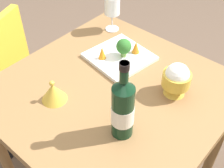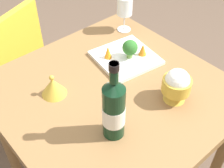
% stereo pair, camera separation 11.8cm
% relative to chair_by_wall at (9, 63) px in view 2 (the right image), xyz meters
% --- Properties ---
extents(dining_table, '(0.87, 0.87, 0.76)m').
position_rel_chair_by_wall_xyz_m(dining_table, '(-0.14, 0.72, 0.14)').
color(dining_table, olive).
rests_on(dining_table, ground_plane).
extents(chair_by_wall, '(0.52, 0.52, 0.85)m').
position_rel_chair_by_wall_xyz_m(chair_by_wall, '(0.00, 0.00, 0.00)').
color(chair_by_wall, gold).
rests_on(chair_by_wall, ground_plane).
extents(wine_bottle, '(0.08, 0.08, 0.31)m').
position_rel_chair_by_wall_xyz_m(wine_bottle, '(-0.00, 0.89, 0.35)').
color(wine_bottle, black).
rests_on(wine_bottle, dining_table).
extents(wine_glass, '(0.08, 0.08, 0.18)m').
position_rel_chair_by_wall_xyz_m(wine_glass, '(-0.48, 0.43, 0.36)').
color(wine_glass, white).
rests_on(wine_glass, dining_table).
extents(rice_bowl, '(0.11, 0.11, 0.14)m').
position_rel_chair_by_wall_xyz_m(rice_bowl, '(-0.29, 0.92, 0.30)').
color(rice_bowl, gold).
rests_on(rice_bowl, dining_table).
extents(rice_bowl_lid, '(0.10, 0.10, 0.09)m').
position_rel_chair_by_wall_xyz_m(rice_bowl_lid, '(0.05, 0.59, 0.27)').
color(rice_bowl_lid, gold).
rests_on(rice_bowl_lid, dining_table).
extents(serving_plate, '(0.28, 0.28, 0.02)m').
position_rel_chair_by_wall_xyz_m(serving_plate, '(-0.32, 0.61, 0.24)').
color(serving_plate, white).
rests_on(serving_plate, dining_table).
extents(broccoli_floret, '(0.07, 0.07, 0.09)m').
position_rel_chair_by_wall_xyz_m(broccoli_floret, '(-0.33, 0.63, 0.29)').
color(broccoli_floret, '#729E4C').
rests_on(broccoli_floret, serving_plate).
extents(carrot_garnish_left, '(0.04, 0.04, 0.06)m').
position_rel_chair_by_wall_xyz_m(carrot_garnish_left, '(-0.38, 0.65, 0.27)').
color(carrot_garnish_left, orange).
rests_on(carrot_garnish_left, serving_plate).
extents(carrot_garnish_right, '(0.03, 0.03, 0.06)m').
position_rel_chair_by_wall_xyz_m(carrot_garnish_right, '(-0.25, 0.57, 0.27)').
color(carrot_garnish_right, orange).
rests_on(carrot_garnish_right, serving_plate).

